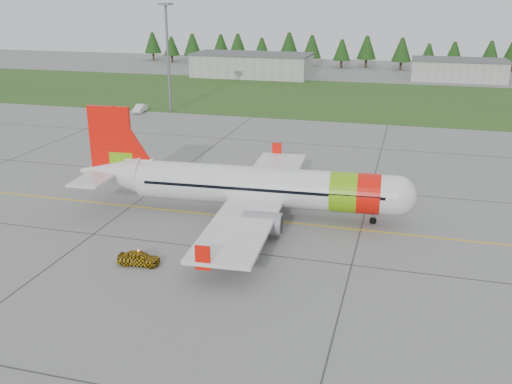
% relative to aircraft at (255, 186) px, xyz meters
% --- Properties ---
extents(ground, '(320.00, 320.00, 0.00)m').
position_rel_aircraft_xyz_m(ground, '(1.18, -9.27, -3.15)').
color(ground, gray).
rests_on(ground, ground).
extents(aircraft, '(36.10, 33.27, 10.93)m').
position_rel_aircraft_xyz_m(aircraft, '(0.00, 0.00, 0.00)').
color(aircraft, silver).
rests_on(aircraft, ground).
extents(follow_me_car, '(1.39, 1.59, 3.65)m').
position_rel_aircraft_xyz_m(follow_me_car, '(-6.54, -14.05, -1.33)').
color(follow_me_car, '#DAA20C').
rests_on(follow_me_car, ground).
extents(service_van, '(1.81, 1.73, 4.68)m').
position_rel_aircraft_xyz_m(service_van, '(-36.31, 46.51, -0.81)').
color(service_van, silver).
rests_on(service_van, ground).
extents(grass_strip, '(320.00, 50.00, 0.03)m').
position_rel_aircraft_xyz_m(grass_strip, '(1.18, 72.73, -3.14)').
color(grass_strip, '#30561E').
rests_on(grass_strip, ground).
extents(taxi_guideline, '(120.00, 0.25, 0.02)m').
position_rel_aircraft_xyz_m(taxi_guideline, '(1.18, -1.27, -3.14)').
color(taxi_guideline, gold).
rests_on(taxi_guideline, ground).
extents(hangar_west, '(32.00, 14.00, 6.00)m').
position_rel_aircraft_xyz_m(hangar_west, '(-28.82, 100.73, -0.15)').
color(hangar_west, '#A8A8A3').
rests_on(hangar_west, ground).
extents(hangar_east, '(24.00, 12.00, 5.20)m').
position_rel_aircraft_xyz_m(hangar_east, '(26.18, 108.73, -0.55)').
color(hangar_east, '#A8A8A3').
rests_on(hangar_east, ground).
extents(floodlight_mast, '(0.50, 0.50, 20.00)m').
position_rel_aircraft_xyz_m(floodlight_mast, '(-30.82, 48.73, 6.85)').
color(floodlight_mast, slate).
rests_on(floodlight_mast, ground).
extents(treeline, '(160.00, 8.00, 10.00)m').
position_rel_aircraft_xyz_m(treeline, '(1.18, 128.73, 1.85)').
color(treeline, '#1C3F14').
rests_on(treeline, ground).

